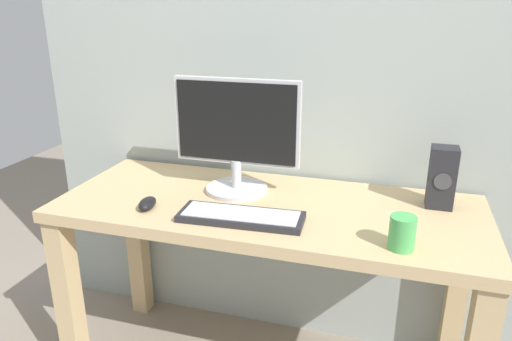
{
  "coord_description": "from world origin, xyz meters",
  "views": [
    {
      "loc": [
        0.41,
        -1.51,
        1.44
      ],
      "look_at": [
        -0.04,
        0.0,
        0.88
      ],
      "focal_mm": 33.45,
      "sensor_mm": 36.0,
      "label": 1
    }
  ],
  "objects_px": {
    "monitor": "(237,134)",
    "desk": "(267,237)",
    "keyboard_primary": "(241,217)",
    "coffee_mug": "(402,233)",
    "mouse": "(147,203)",
    "speaker_right": "(442,177)"
  },
  "relations": [
    {
      "from": "speaker_right",
      "to": "coffee_mug",
      "type": "height_order",
      "value": "speaker_right"
    },
    {
      "from": "keyboard_primary",
      "to": "mouse",
      "type": "distance_m",
      "value": 0.34
    },
    {
      "from": "desk",
      "to": "coffee_mug",
      "type": "relative_size",
      "value": 14.84
    },
    {
      "from": "keyboard_primary",
      "to": "speaker_right",
      "type": "distance_m",
      "value": 0.71
    },
    {
      "from": "monitor",
      "to": "desk",
      "type": "bearing_deg",
      "value": -31.68
    },
    {
      "from": "speaker_right",
      "to": "keyboard_primary",
      "type": "bearing_deg",
      "value": -154.03
    },
    {
      "from": "desk",
      "to": "speaker_right",
      "type": "distance_m",
      "value": 0.65
    },
    {
      "from": "monitor",
      "to": "coffee_mug",
      "type": "bearing_deg",
      "value": -26.09
    },
    {
      "from": "monitor",
      "to": "keyboard_primary",
      "type": "distance_m",
      "value": 0.34
    },
    {
      "from": "speaker_right",
      "to": "coffee_mug",
      "type": "xyz_separation_m",
      "value": [
        -0.12,
        -0.35,
        -0.06
      ]
    },
    {
      "from": "keyboard_primary",
      "to": "coffee_mug",
      "type": "relative_size",
      "value": 4.13
    },
    {
      "from": "desk",
      "to": "keyboard_primary",
      "type": "relative_size",
      "value": 3.59
    },
    {
      "from": "coffee_mug",
      "to": "mouse",
      "type": "bearing_deg",
      "value": 177.0
    },
    {
      "from": "keyboard_primary",
      "to": "coffee_mug",
      "type": "height_order",
      "value": "coffee_mug"
    },
    {
      "from": "mouse",
      "to": "desk",
      "type": "bearing_deg",
      "value": 13.96
    },
    {
      "from": "speaker_right",
      "to": "coffee_mug",
      "type": "distance_m",
      "value": 0.38
    },
    {
      "from": "mouse",
      "to": "coffee_mug",
      "type": "height_order",
      "value": "coffee_mug"
    },
    {
      "from": "desk",
      "to": "speaker_right",
      "type": "xyz_separation_m",
      "value": [
        0.58,
        0.15,
        0.24
      ]
    },
    {
      "from": "keyboard_primary",
      "to": "mouse",
      "type": "xyz_separation_m",
      "value": [
        -0.34,
        -0.0,
        0.01
      ]
    },
    {
      "from": "desk",
      "to": "monitor",
      "type": "bearing_deg",
      "value": 148.32
    },
    {
      "from": "monitor",
      "to": "mouse",
      "type": "height_order",
      "value": "monitor"
    },
    {
      "from": "coffee_mug",
      "to": "monitor",
      "type": "bearing_deg",
      "value": 153.91
    }
  ]
}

